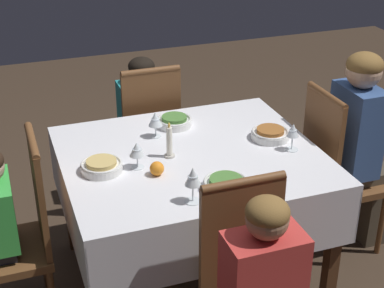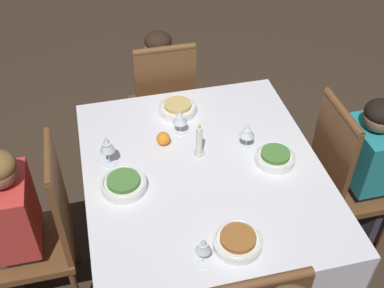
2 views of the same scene
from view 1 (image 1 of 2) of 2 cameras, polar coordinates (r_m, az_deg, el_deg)
The scene contains 17 objects.
ground_plane at distance 3.34m, azimuth -0.10°, elevation -12.61°, with size 8.00×8.00×0.00m, color #3D2D21.
dining_table at distance 2.96m, azimuth -0.11°, elevation -2.62°, with size 1.27×1.10×0.76m.
chair_west at distance 3.38m, azimuth 13.66°, elevation -2.29°, with size 0.39×0.39×0.99m.
chair_east at distance 2.89m, azimuth -16.20°, elevation -8.07°, with size 0.39×0.39×0.99m.
chair_south at distance 3.68m, azimuth -4.25°, elevation 0.96°, with size 0.39×0.39×0.99m.
person_adult_denim at distance 3.39m, azimuth 16.12°, elevation 0.31°, with size 0.34×0.30×1.18m.
person_child_teal at distance 3.82m, azimuth -4.95°, elevation 2.27°, with size 0.30×0.33×0.99m.
bowl_west at distance 3.09m, azimuth 7.59°, elevation 1.00°, with size 0.20×0.20×0.06m.
wine_glass_west at distance 2.95m, azimuth 9.76°, elevation 1.20°, with size 0.07×0.07×0.14m.
bowl_east at distance 2.78m, azimuth -8.76°, elevation -2.11°, with size 0.20×0.20×0.06m.
wine_glass_east at distance 2.76m, azimuth -5.37°, elevation -0.59°, with size 0.07×0.07×0.13m.
bowl_south at distance 3.20m, azimuth -1.72°, elevation 2.23°, with size 0.19×0.19×0.06m.
wine_glass_south at distance 3.05m, azimuth -3.57°, elevation 2.36°, with size 0.07×0.07×0.14m.
bowl_north at distance 2.61m, azimuth 3.30°, elevation -3.89°, with size 0.20×0.20×0.06m.
wine_glass_north at distance 2.47m, azimuth 0.08°, elevation -3.30°, with size 0.07×0.07×0.17m.
candle_centerpiece at distance 2.86m, azimuth -2.20°, elevation 0.06°, with size 0.05×0.05×0.18m.
orange_fruit at distance 2.72m, azimuth -3.43°, elevation -2.39°, with size 0.07×0.07×0.07m, color orange.
Camera 1 is at (0.86, 2.44, 2.12)m, focal length 55.00 mm.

